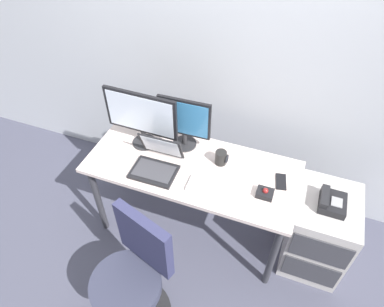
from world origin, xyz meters
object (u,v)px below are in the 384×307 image
object	(u,v)px
file_cabinet	(318,232)
paper_notepad	(108,157)
keyboard	(218,190)
monitor_side	(184,121)
desk_phone	(331,202)
office_chair	(134,281)
laptop	(157,162)
trackball_mouse	(265,193)
coffee_mug	(221,158)
cell_phone	(281,182)
monitor_main	(141,116)

from	to	relation	value
file_cabinet	paper_notepad	xyz separation A→B (m)	(-1.57, -0.21, 0.43)
keyboard	monitor_side	bearing A→B (deg)	137.15
desk_phone	file_cabinet	bearing A→B (deg)	63.22
office_chair	laptop	distance (m)	0.78
office_chair	laptop	world-z (taller)	laptop
trackball_mouse	coffee_mug	bearing A→B (deg)	152.74
monitor_side	keyboard	bearing A→B (deg)	-42.85
cell_phone	desk_phone	bearing A→B (deg)	-12.89
cell_phone	trackball_mouse	bearing A→B (deg)	-129.34
laptop	monitor_side	bearing A→B (deg)	72.19
monitor_side	coffee_mug	distance (m)	0.37
monitor_main	paper_notepad	distance (m)	0.39
office_chair	paper_notepad	bearing A→B (deg)	128.10
keyboard	cell_phone	world-z (taller)	keyboard
office_chair	monitor_side	bearing A→B (deg)	91.91
file_cabinet	trackball_mouse	size ratio (longest dim) A/B	6.10
monitor_main	coffee_mug	size ratio (longest dim) A/B	5.25
monitor_main	laptop	xyz separation A→B (m)	(0.20, -0.20, -0.21)
laptop	paper_notepad	distance (m)	0.38
desk_phone	cell_phone	bearing A→B (deg)	178.27
monitor_side	keyboard	xyz separation A→B (m)	(0.37, -0.35, -0.21)
monitor_side	cell_phone	world-z (taller)	monitor_side
coffee_mug	keyboard	bearing A→B (deg)	-76.99
file_cabinet	desk_phone	world-z (taller)	desk_phone
laptop	coffee_mug	xyz separation A→B (m)	(0.41, 0.20, 0.00)
file_cabinet	monitor_side	distance (m)	1.28
monitor_main	monitor_side	xyz separation A→B (m)	(0.29, 0.09, -0.03)
monitor_main	laptop	world-z (taller)	monitor_main
file_cabinet	paper_notepad	size ratio (longest dim) A/B	3.23
office_chair	monitor_main	distance (m)	1.10
laptop	monitor_main	bearing A→B (deg)	134.86
paper_notepad	cell_phone	world-z (taller)	paper_notepad
file_cabinet	cell_phone	xyz separation A→B (m)	(-0.35, -0.01, 0.42)
trackball_mouse	monitor_main	bearing A→B (deg)	169.41
monitor_main	coffee_mug	distance (m)	0.64
laptop	desk_phone	bearing A→B (deg)	7.67
office_chair	coffee_mug	xyz separation A→B (m)	(0.28, 0.88, 0.37)
keyboard	desk_phone	bearing A→B (deg)	16.68
monitor_side	monitor_main	bearing A→B (deg)	-162.41
office_chair	laptop	size ratio (longest dim) A/B	3.01
office_chair	desk_phone	bearing A→B (deg)	38.33
monitor_side	paper_notepad	distance (m)	0.61
monitor_side	laptop	distance (m)	0.35
paper_notepad	coffee_mug	bearing A→B (deg)	16.74
file_cabinet	cell_phone	bearing A→B (deg)	-179.01
file_cabinet	desk_phone	xyz separation A→B (m)	(-0.01, -0.02, 0.37)
monitor_side	cell_phone	xyz separation A→B (m)	(0.75, -0.12, -0.22)
desk_phone	coffee_mug	world-z (taller)	coffee_mug
file_cabinet	office_chair	xyz separation A→B (m)	(-1.07, -0.85, 0.10)
file_cabinet	desk_phone	size ratio (longest dim) A/B	3.35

